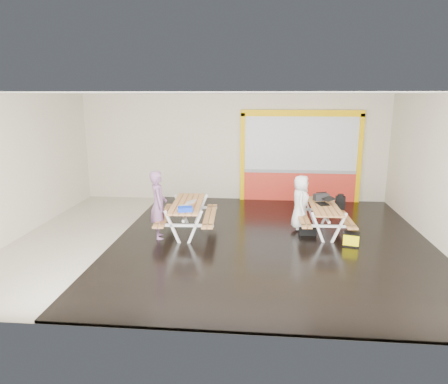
# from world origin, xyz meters

# --- Properties ---
(room) EXTENTS (10.02, 8.02, 3.52)m
(room) POSITION_xyz_m (0.00, 0.00, 1.75)
(room) COLOR beige
(room) RESTS_ON ground
(deck) EXTENTS (7.50, 7.98, 0.05)m
(deck) POSITION_xyz_m (1.25, 0.00, 0.03)
(deck) COLOR black
(deck) RESTS_ON room
(kiosk) EXTENTS (3.88, 0.16, 3.00)m
(kiosk) POSITION_xyz_m (2.20, 3.93, 1.44)
(kiosk) COLOR red
(kiosk) RESTS_ON room
(picnic_table_left) EXTENTS (1.51, 2.14, 0.83)m
(picnic_table_left) POSITION_xyz_m (-0.88, 0.39, 0.63)
(picnic_table_left) COLOR #B37C46
(picnic_table_left) RESTS_ON deck
(picnic_table_right) EXTENTS (1.33, 1.92, 0.76)m
(picnic_table_right) POSITION_xyz_m (2.54, 0.69, 0.58)
(picnic_table_right) COLOR #B37C46
(picnic_table_right) RESTS_ON deck
(person_left) EXTENTS (0.58, 0.71, 1.69)m
(person_left) POSITION_xyz_m (-1.50, -0.05, 0.86)
(person_left) COLOR #7B5176
(person_left) RESTS_ON deck
(person_right) EXTENTS (0.48, 0.71, 1.39)m
(person_right) POSITION_xyz_m (1.97, 0.84, 0.79)
(person_right) COLOR white
(person_right) RESTS_ON deck
(laptop_left) EXTENTS (0.42, 0.38, 0.17)m
(laptop_left) POSITION_xyz_m (-0.81, -0.04, 0.88)
(laptop_left) COLOR silver
(laptop_left) RESTS_ON picnic_table_left
(laptop_right) EXTENTS (0.48, 0.45, 0.17)m
(laptop_right) POSITION_xyz_m (2.58, 0.82, 0.82)
(laptop_right) COLOR black
(laptop_right) RESTS_ON picnic_table_right
(blue_pouch) EXTENTS (0.39, 0.32, 0.10)m
(blue_pouch) POSITION_xyz_m (-0.79, -0.36, 0.87)
(blue_pouch) COLOR #0E31C4
(blue_pouch) RESTS_ON picnic_table_left
(toolbox) EXTENTS (0.43, 0.31, 0.22)m
(toolbox) POSITION_xyz_m (2.54, 1.21, 0.85)
(toolbox) COLOR black
(toolbox) RESTS_ON picnic_table_right
(backpack) EXTENTS (0.25, 0.17, 0.41)m
(backpack) POSITION_xyz_m (3.06, 1.32, 0.70)
(backpack) COLOR black
(backpack) RESTS_ON picnic_table_right
(dark_case) EXTENTS (0.42, 0.31, 0.16)m
(dark_case) POSITION_xyz_m (2.15, 0.52, 0.13)
(dark_case) COLOR black
(dark_case) RESTS_ON deck
(fluke_bag) EXTENTS (0.42, 0.33, 0.32)m
(fluke_bag) POSITION_xyz_m (3.06, -0.22, 0.20)
(fluke_bag) COLOR black
(fluke_bag) RESTS_ON deck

